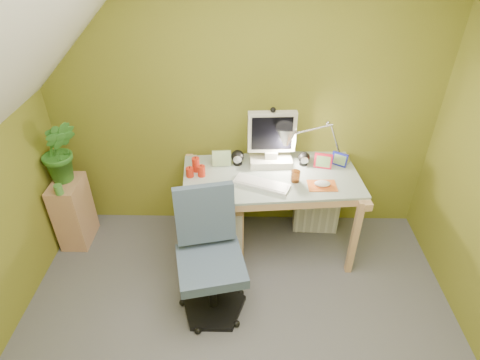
{
  "coord_description": "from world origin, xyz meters",
  "views": [
    {
      "loc": [
        0.05,
        -1.4,
        2.52
      ],
      "look_at": [
        0.0,
        1.0,
        0.85
      ],
      "focal_mm": 30.0,
      "sensor_mm": 36.0,
      "label": 1
    }
  ],
  "objects_px": {
    "monitor": "(272,133)",
    "side_ledge": "(74,212)",
    "desk_lamp": "(329,133)",
    "task_chair": "(211,264)",
    "desk": "(269,211)",
    "potted_plant": "(60,151)",
    "radiator": "(316,211)"
  },
  "relations": [
    {
      "from": "task_chair",
      "to": "desk",
      "type": "bearing_deg",
      "value": 45.27
    },
    {
      "from": "side_ledge",
      "to": "task_chair",
      "type": "distance_m",
      "value": 1.47
    },
    {
      "from": "desk_lamp",
      "to": "potted_plant",
      "type": "xyz_separation_m",
      "value": [
        -2.13,
        -0.09,
        -0.14
      ]
    },
    {
      "from": "desk",
      "to": "task_chair",
      "type": "xyz_separation_m",
      "value": [
        -0.44,
        -0.7,
        0.09
      ]
    },
    {
      "from": "desk",
      "to": "task_chair",
      "type": "height_order",
      "value": "task_chair"
    },
    {
      "from": "desk_lamp",
      "to": "potted_plant",
      "type": "bearing_deg",
      "value": 174.96
    },
    {
      "from": "task_chair",
      "to": "desk_lamp",
      "type": "bearing_deg",
      "value": 31.97
    },
    {
      "from": "monitor",
      "to": "side_ledge",
      "type": "xyz_separation_m",
      "value": [
        -1.69,
        -0.14,
        -0.71
      ]
    },
    {
      "from": "side_ledge",
      "to": "monitor",
      "type": "bearing_deg",
      "value": 4.78
    },
    {
      "from": "potted_plant",
      "to": "task_chair",
      "type": "bearing_deg",
      "value": -32.24
    },
    {
      "from": "desk",
      "to": "monitor",
      "type": "relative_size",
      "value": 2.47
    },
    {
      "from": "radiator",
      "to": "side_ledge",
      "type": "bearing_deg",
      "value": -172.15
    },
    {
      "from": "side_ledge",
      "to": "potted_plant",
      "type": "height_order",
      "value": "potted_plant"
    },
    {
      "from": "desk_lamp",
      "to": "side_ledge",
      "type": "relative_size",
      "value": 0.92
    },
    {
      "from": "monitor",
      "to": "side_ledge",
      "type": "relative_size",
      "value": 0.91
    },
    {
      "from": "desk",
      "to": "side_ledge",
      "type": "relative_size",
      "value": 2.24
    },
    {
      "from": "radiator",
      "to": "monitor",
      "type": "bearing_deg",
      "value": -170.83
    },
    {
      "from": "desk",
      "to": "desk_lamp",
      "type": "relative_size",
      "value": 2.43
    },
    {
      "from": "side_ledge",
      "to": "task_chair",
      "type": "xyz_separation_m",
      "value": [
        1.26,
        -0.74,
        0.16
      ]
    },
    {
      "from": "monitor",
      "to": "desk_lamp",
      "type": "relative_size",
      "value": 0.98
    },
    {
      "from": "desk",
      "to": "radiator",
      "type": "distance_m",
      "value": 0.53
    },
    {
      "from": "side_ledge",
      "to": "desk",
      "type": "bearing_deg",
      "value": -1.3
    },
    {
      "from": "monitor",
      "to": "desk_lamp",
      "type": "distance_m",
      "value": 0.45
    },
    {
      "from": "task_chair",
      "to": "monitor",
      "type": "bearing_deg",
      "value": 50.83
    },
    {
      "from": "side_ledge",
      "to": "potted_plant",
      "type": "relative_size",
      "value": 1.14
    },
    {
      "from": "monitor",
      "to": "side_ledge",
      "type": "height_order",
      "value": "monitor"
    },
    {
      "from": "desk",
      "to": "task_chair",
      "type": "distance_m",
      "value": 0.83
    },
    {
      "from": "side_ledge",
      "to": "task_chair",
      "type": "bearing_deg",
      "value": -30.38
    },
    {
      "from": "potted_plant",
      "to": "radiator",
      "type": "height_order",
      "value": "potted_plant"
    },
    {
      "from": "desk_lamp",
      "to": "task_chair",
      "type": "xyz_separation_m",
      "value": [
        -0.89,
        -0.88,
        -0.56
      ]
    },
    {
      "from": "task_chair",
      "to": "radiator",
      "type": "xyz_separation_m",
      "value": [
        0.88,
        0.93,
        -0.27
      ]
    },
    {
      "from": "monitor",
      "to": "side_ledge",
      "type": "distance_m",
      "value": 1.84
    }
  ]
}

